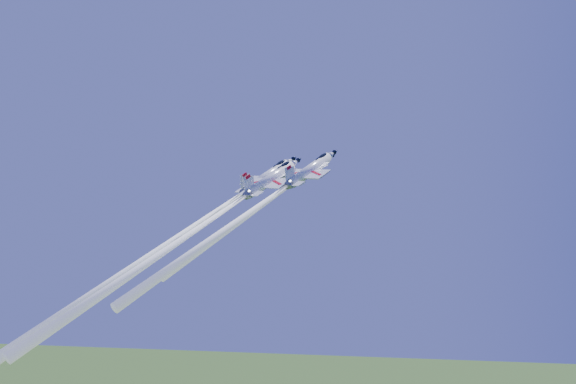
# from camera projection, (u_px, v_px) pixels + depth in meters

# --- Properties ---
(jet_lead) EXTENTS (21.88, 29.88, 30.68)m
(jet_lead) POSITION_uv_depth(u_px,v_px,m) (264.00, 204.00, 117.53)
(jet_lead) COLOR white
(jet_left) EXTENTS (31.85, 44.06, 49.47)m
(jet_left) POSITION_uv_depth(u_px,v_px,m) (178.00, 237.00, 115.42)
(jet_left) COLOR white
(jet_right) EXTENTS (25.03, 34.32, 35.71)m
(jet_right) POSITION_uv_depth(u_px,v_px,m) (249.00, 213.00, 110.25)
(jet_right) COLOR white
(jet_slot) EXTENTS (28.70, 39.57, 43.24)m
(jet_slot) POSITION_uv_depth(u_px,v_px,m) (189.00, 235.00, 107.29)
(jet_slot) COLOR white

